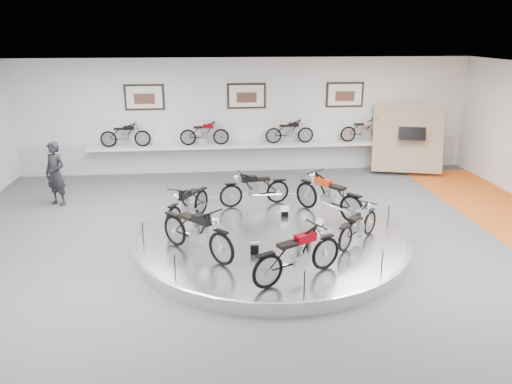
{
  "coord_description": "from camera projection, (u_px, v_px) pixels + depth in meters",
  "views": [
    {
      "loc": [
        -1.47,
        -10.5,
        4.87
      ],
      "look_at": [
        -0.32,
        0.6,
        1.25
      ],
      "focal_mm": 35.0,
      "sensor_mm": 36.0,
      "label": 1
    }
  ],
  "objects": [
    {
      "name": "bike_d",
      "position": [
        197.0,
        231.0,
        10.51
      ],
      "size": [
        1.72,
        1.79,
        1.08
      ],
      "primitive_type": null,
      "rotation": [
        0.0,
        0.0,
        5.46
      ],
      "color": "black",
      "rests_on": "display_platform"
    },
    {
      "name": "platform_rim",
      "position": [
        271.0,
        235.0,
        11.78
      ],
      "size": [
        6.4,
        6.4,
        0.1
      ],
      "primitive_type": "torus",
      "color": "#B2B2BA",
      "rests_on": "display_platform"
    },
    {
      "name": "bike_e",
      "position": [
        298.0,
        254.0,
        9.5
      ],
      "size": [
        1.85,
        1.38,
        1.04
      ],
      "primitive_type": null,
      "rotation": [
        0.0,
        0.0,
        6.77
      ],
      "color": "#80000A",
      "rests_on": "display_platform"
    },
    {
      "name": "bike_b",
      "position": [
        255.0,
        188.0,
        13.55
      ],
      "size": [
        1.75,
        0.89,
        0.98
      ],
      "primitive_type": null,
      "rotation": [
        0.0,
        0.0,
        3.33
      ],
      "color": "black",
      "rests_on": "display_platform"
    },
    {
      "name": "bike_c",
      "position": [
        188.0,
        204.0,
        12.27
      ],
      "size": [
        1.34,
        1.78,
        1.0
      ],
      "primitive_type": null,
      "rotation": [
        0.0,
        0.0,
        4.21
      ],
      "color": "black",
      "rests_on": "display_platform"
    },
    {
      "name": "wall_front",
      "position": [
        382.0,
        377.0,
        4.34
      ],
      "size": [
        16.0,
        0.0,
        16.0
      ],
      "primitive_type": "plane",
      "rotation": [
        -1.57,
        0.0,
        0.0
      ],
      "color": "silver",
      "rests_on": "floor"
    },
    {
      "name": "shelf_bike_a",
      "position": [
        125.0,
        136.0,
        17.07
      ],
      "size": [
        1.22,
        0.43,
        0.73
      ],
      "primitive_type": null,
      "color": "black",
      "rests_on": "shelf"
    },
    {
      "name": "poster_left",
      "position": [
        144.0,
        97.0,
        16.99
      ],
      "size": [
        1.35,
        0.06,
        0.88
      ],
      "primitive_type": "cube",
      "color": "#EFE1CC",
      "rests_on": "wall_back"
    },
    {
      "name": "floor",
      "position": [
        273.0,
        251.0,
        11.58
      ],
      "size": [
        16.0,
        16.0,
        0.0
      ],
      "primitive_type": "plane",
      "color": "#525355",
      "rests_on": "ground"
    },
    {
      "name": "display_panel",
      "position": [
        408.0,
        139.0,
        17.51
      ],
      "size": [
        2.56,
        1.52,
        2.3
      ],
      "primitive_type": "cube",
      "rotation": [
        -0.35,
        0.0,
        -0.26
      ],
      "color": "#9D7C61",
      "rests_on": "floor"
    },
    {
      "name": "bike_f",
      "position": [
        358.0,
        224.0,
        11.15
      ],
      "size": [
        1.42,
        1.44,
        0.88
      ],
      "primitive_type": null,
      "rotation": [
        0.0,
        0.0,
        7.09
      ],
      "color": "silver",
      "rests_on": "display_platform"
    },
    {
      "name": "shelf_bike_c",
      "position": [
        290.0,
        133.0,
        17.63
      ],
      "size": [
        1.22,
        0.43,
        0.73
      ],
      "primitive_type": null,
      "color": "black",
      "rests_on": "shelf"
    },
    {
      "name": "dado_band",
      "position": [
        247.0,
        156.0,
        18.01
      ],
      "size": [
        15.68,
        0.04,
        1.1
      ],
      "primitive_type": "cube",
      "color": "#BCBCBA",
      "rests_on": "floor"
    },
    {
      "name": "poster_right",
      "position": [
        345.0,
        95.0,
        17.67
      ],
      "size": [
        1.35,
        0.06,
        0.88
      ],
      "primitive_type": "cube",
      "color": "#EFE1CC",
      "rests_on": "wall_back"
    },
    {
      "name": "shelf_bike_d",
      "position": [
        364.0,
        131.0,
        17.89
      ],
      "size": [
        1.22,
        0.43,
        0.73
      ],
      "primitive_type": null,
      "color": "silver",
      "rests_on": "shelf"
    },
    {
      "name": "bike_a",
      "position": [
        329.0,
        195.0,
        12.78
      ],
      "size": [
        1.65,
        1.91,
        1.11
      ],
      "primitive_type": null,
      "rotation": [
        0.0,
        0.0,
        2.21
      ],
      "color": "#B6330E",
      "rests_on": "display_platform"
    },
    {
      "name": "visitor",
      "position": [
        56.0,
        174.0,
        14.38
      ],
      "size": [
        0.81,
        0.73,
        1.87
      ],
      "primitive_type": "imported",
      "rotation": [
        0.0,
        0.0,
        -0.51
      ],
      "color": "black",
      "rests_on": "floor"
    },
    {
      "name": "shelf_bike_b",
      "position": [
        204.0,
        135.0,
        17.34
      ],
      "size": [
        1.22,
        0.43,
        0.73
      ],
      "primitive_type": null,
      "color": "#80000A",
      "rests_on": "shelf"
    },
    {
      "name": "wall_back",
      "position": [
        247.0,
        116.0,
        17.59
      ],
      "size": [
        16.0,
        0.0,
        16.0
      ],
      "primitive_type": "plane",
      "rotation": [
        1.57,
        0.0,
        0.0
      ],
      "color": "silver",
      "rests_on": "floor"
    },
    {
      "name": "display_platform",
      "position": [
        271.0,
        239.0,
        11.82
      ],
      "size": [
        6.4,
        6.4,
        0.3
      ],
      "primitive_type": "cylinder",
      "color": "silver",
      "rests_on": "floor"
    },
    {
      "name": "ceiling",
      "position": [
        274.0,
        74.0,
        10.34
      ],
      "size": [
        16.0,
        16.0,
        0.0
      ],
      "primitive_type": "plane",
      "rotation": [
        3.14,
        0.0,
        0.0
      ],
      "color": "white",
      "rests_on": "wall_back"
    },
    {
      "name": "poster_center",
      "position": [
        247.0,
        96.0,
        17.33
      ],
      "size": [
        1.35,
        0.06,
        0.88
      ],
      "primitive_type": "cube",
      "color": "#EFE1CC",
      "rests_on": "wall_back"
    },
    {
      "name": "shelf",
      "position": [
        247.0,
        145.0,
        17.61
      ],
      "size": [
        11.0,
        0.55,
        0.1
      ],
      "primitive_type": "cube",
      "color": "silver",
      "rests_on": "wall_back"
    }
  ]
}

